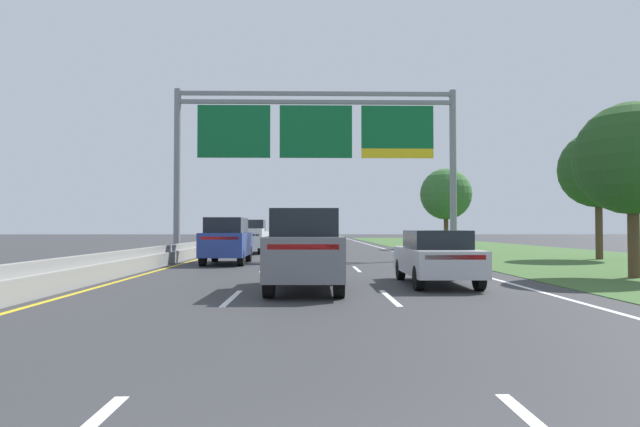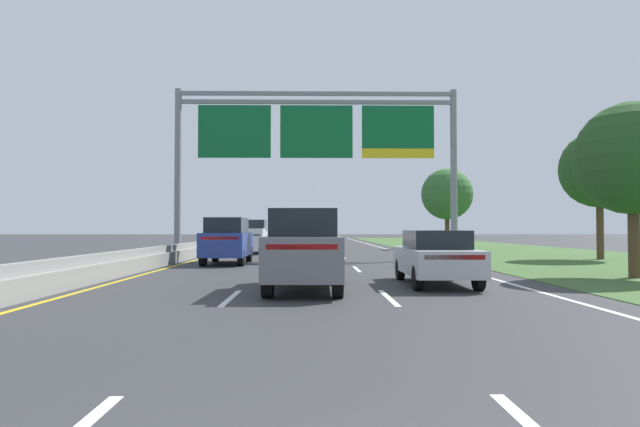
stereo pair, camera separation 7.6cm
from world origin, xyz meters
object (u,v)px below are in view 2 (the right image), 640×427
roadside_tree_mid (599,169)px  roadside_tree_far (447,194)px  overhead_sign_gantry (316,138)px  car_grey_centre_lane_suv (304,249)px  car_silver_right_lane_sedan (436,256)px  pickup_truck_white (251,237)px  roadside_tree_near (633,159)px  car_blue_left_lane_suv (227,240)px

roadside_tree_mid → roadside_tree_far: (-4.22, 15.18, -0.36)m
overhead_sign_gantry → car_grey_centre_lane_suv: size_ratio=3.19×
roadside_tree_far → car_grey_centre_lane_suv: bearing=-110.8°
roadside_tree_mid → roadside_tree_far: bearing=105.5°
overhead_sign_gantry → car_silver_right_lane_sedan: size_ratio=3.41×
car_silver_right_lane_sedan → car_grey_centre_lane_suv: (-3.78, -1.38, 0.28)m
pickup_truck_white → car_grey_centre_lane_suv: size_ratio=1.14×
roadside_tree_far → roadside_tree_near: bearing=-90.7°
pickup_truck_white → roadside_tree_far: (14.80, 7.35, 3.28)m
car_blue_left_lane_suv → roadside_tree_mid: roadside_tree_mid is taller
car_blue_left_lane_suv → car_silver_right_lane_sedan: bearing=-142.1°
roadside_tree_mid → car_blue_left_lane_suv: bearing=-170.9°
pickup_truck_white → car_grey_centre_lane_suv: (3.78, -21.69, 0.02)m
car_grey_centre_lane_suv → roadside_tree_far: roadside_tree_far is taller
roadside_tree_near → car_blue_left_lane_suv: bearing=152.3°
car_grey_centre_lane_suv → car_blue_left_lane_suv: bearing=19.6°
car_silver_right_lane_sedan → car_blue_left_lane_suv: 12.04m
overhead_sign_gantry → roadside_tree_mid: 14.90m
car_blue_left_lane_suv → roadside_tree_mid: bearing=-81.3°
car_blue_left_lane_suv → car_grey_centre_lane_suv: size_ratio=1.00×
pickup_truck_white → car_silver_right_lane_sedan: (7.57, -20.31, -0.26)m
car_grey_centre_lane_suv → roadside_tree_mid: 20.91m
roadside_tree_far → car_blue_left_lane_suv: bearing=-128.9°
overhead_sign_gantry → car_silver_right_lane_sedan: (3.34, -13.15, -5.59)m
car_silver_right_lane_sedan → roadside_tree_near: roadside_tree_near is taller
roadside_tree_mid → roadside_tree_near: bearing=-113.1°
roadside_tree_near → roadside_tree_mid: size_ratio=0.86×
pickup_truck_white → roadside_tree_near: (14.49, -18.42, 2.84)m
pickup_truck_white → overhead_sign_gantry: bearing=-149.3°
pickup_truck_white → roadside_tree_near: 23.61m
roadside_tree_mid → pickup_truck_white: bearing=157.6°
car_grey_centre_lane_suv → roadside_tree_mid: roadside_tree_mid is taller
car_grey_centre_lane_suv → roadside_tree_near: size_ratio=0.82×
roadside_tree_near → roadside_tree_mid: bearing=66.9°
roadside_tree_mid → overhead_sign_gantry: bearing=177.4°
pickup_truck_white → roadside_tree_mid: roadside_tree_mid is taller
pickup_truck_white → roadside_tree_mid: bearing=-112.3°
overhead_sign_gantry → roadside_tree_mid: (14.79, -0.67, -1.70)m
overhead_sign_gantry → roadside_tree_far: (10.57, 14.51, -2.06)m
pickup_truck_white → car_silver_right_lane_sedan: 21.68m
car_silver_right_lane_sedan → car_grey_centre_lane_suv: size_ratio=0.93×
car_grey_centre_lane_suv → roadside_tree_far: bearing=-20.0°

